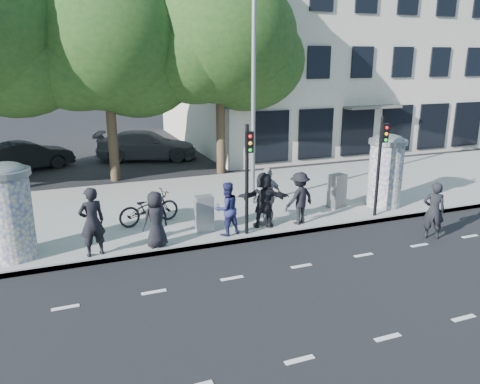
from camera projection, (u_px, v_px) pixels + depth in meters
name	position (u px, v px, depth m)	size (l,w,h in m)	color
ground	(329.00, 289.00, 11.35)	(120.00, 120.00, 0.00)	black
sidewalk	(225.00, 201.00, 18.04)	(40.00, 8.00, 0.15)	gray
curb	(268.00, 236.00, 14.51)	(40.00, 0.10, 0.16)	slate
lane_dash_near	(388.00, 337.00, 9.38)	(32.00, 0.12, 0.01)	silver
lane_dash_far	(301.00, 266.00, 12.60)	(32.00, 0.12, 0.01)	silver
ad_column_left	(8.00, 209.00, 12.43)	(1.36, 1.36, 2.65)	beige
ad_column_right	(386.00, 169.00, 16.96)	(1.36, 1.36, 2.65)	beige
traffic_pole_near	(248.00, 169.00, 13.92)	(0.22, 0.31, 3.40)	black
traffic_pole_far	(380.00, 157.00, 15.60)	(0.22, 0.31, 3.40)	black
street_lamp	(254.00, 76.00, 16.25)	(0.25, 0.93, 8.00)	slate
tree_near_left	(105.00, 42.00, 19.83)	(6.80, 6.80, 8.97)	#38281C
tree_center	(220.00, 37.00, 21.15)	(7.00, 7.00, 9.30)	#38281C
building	(329.00, 49.00, 31.80)	(20.30, 15.85, 12.00)	#BCB09E
ped_a	(156.00, 219.00, 13.34)	(0.80, 0.52, 1.64)	black
ped_b	(92.00, 222.00, 12.69)	(0.71, 0.47, 1.94)	black
ped_c	(227.00, 209.00, 14.23)	(0.81, 0.63, 1.67)	navy
ped_d	(300.00, 198.00, 15.21)	(1.12, 0.64, 1.73)	black
ped_e	(268.00, 197.00, 15.05)	(1.12, 0.64, 1.92)	gray
ped_f	(264.00, 200.00, 14.91)	(1.68, 0.60, 1.81)	black
man_road	(434.00, 211.00, 14.35)	(0.65, 0.43, 1.79)	black
bicycle	(149.00, 208.00, 15.28)	(2.05, 0.72, 1.08)	black
cabinet_left	(204.00, 214.00, 14.64)	(0.54, 0.39, 1.13)	gray
cabinet_right	(337.00, 191.00, 16.94)	(0.59, 0.43, 1.23)	#5D6061
car_mid	(27.00, 156.00, 23.36)	(4.34, 1.51, 1.43)	black
car_right	(147.00, 145.00, 25.77)	(5.41, 2.20, 1.57)	#53545A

